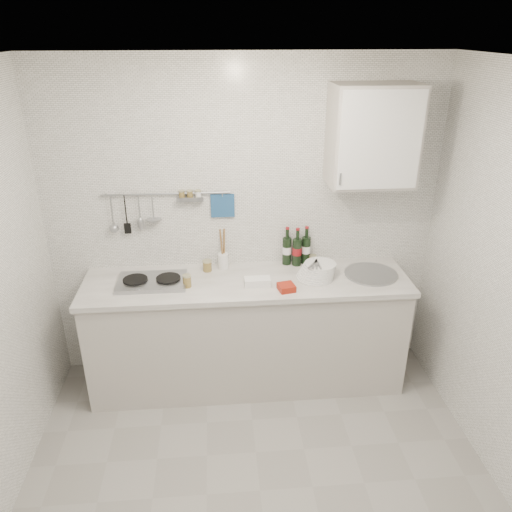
{
  "coord_description": "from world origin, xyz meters",
  "views": [
    {
      "loc": [
        -0.22,
        -2.21,
        2.65
      ],
      "look_at": [
        0.05,
        0.9,
        1.21
      ],
      "focal_mm": 35.0,
      "sensor_mm": 36.0,
      "label": 1
    }
  ],
  "objects_px": {
    "plate_stack_hob": "(157,281)",
    "plate_stack_sink": "(317,271)",
    "utensil_crock": "(223,259)",
    "wall_cabinet": "(373,136)",
    "wine_bottles": "(297,246)"
  },
  "relations": [
    {
      "from": "wall_cabinet",
      "to": "plate_stack_sink",
      "type": "distance_m",
      "value": 1.05
    },
    {
      "from": "plate_stack_hob",
      "to": "wine_bottles",
      "type": "xyz_separation_m",
      "value": [
        1.08,
        0.23,
        0.14
      ]
    },
    {
      "from": "plate_stack_hob",
      "to": "wall_cabinet",
      "type": "bearing_deg",
      "value": 4.04
    },
    {
      "from": "plate_stack_hob",
      "to": "wine_bottles",
      "type": "relative_size",
      "value": 0.79
    },
    {
      "from": "plate_stack_hob",
      "to": "plate_stack_sink",
      "type": "bearing_deg",
      "value": -0.57
    },
    {
      "from": "plate_stack_sink",
      "to": "wine_bottles",
      "type": "relative_size",
      "value": 0.98
    },
    {
      "from": "wall_cabinet",
      "to": "plate_stack_hob",
      "type": "xyz_separation_m",
      "value": [
        -1.57,
        -0.11,
        -1.02
      ]
    },
    {
      "from": "plate_stack_hob",
      "to": "plate_stack_sink",
      "type": "relative_size",
      "value": 0.81
    },
    {
      "from": "wall_cabinet",
      "to": "wine_bottles",
      "type": "relative_size",
      "value": 2.26
    },
    {
      "from": "wine_bottles",
      "to": "utensil_crock",
      "type": "distance_m",
      "value": 0.59
    },
    {
      "from": "plate_stack_hob",
      "to": "utensil_crock",
      "type": "xyz_separation_m",
      "value": [
        0.5,
        0.2,
        0.07
      ]
    },
    {
      "from": "plate_stack_sink",
      "to": "wine_bottles",
      "type": "xyz_separation_m",
      "value": [
        -0.12,
        0.24,
        0.1
      ]
    },
    {
      "from": "plate_stack_sink",
      "to": "wine_bottles",
      "type": "height_order",
      "value": "wine_bottles"
    },
    {
      "from": "wall_cabinet",
      "to": "utensil_crock",
      "type": "xyz_separation_m",
      "value": [
        -1.07,
        0.09,
        -0.95
      ]
    },
    {
      "from": "plate_stack_hob",
      "to": "plate_stack_sink",
      "type": "xyz_separation_m",
      "value": [
        1.2,
        -0.01,
        0.04
      ]
    }
  ]
}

